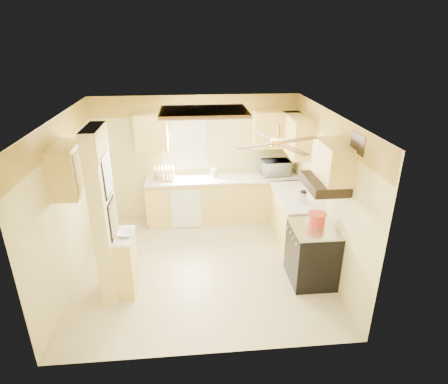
{
  "coord_description": "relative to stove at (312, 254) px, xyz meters",
  "views": [
    {
      "loc": [
        -0.13,
        -5.3,
        3.6
      ],
      "look_at": [
        0.4,
        0.35,
        1.16
      ],
      "focal_mm": 30.0,
      "sensor_mm": 36.0,
      "label": 1
    }
  ],
  "objects": [
    {
      "name": "lower_cabinets_back",
      "position": [
        -1.17,
        2.15,
        -0.01
      ],
      "size": [
        3.0,
        0.6,
        0.9
      ],
      "primitive_type": "cube",
      "color": "#D8BF62",
      "rests_on": "floor"
    },
    {
      "name": "poster_menu",
      "position": [
        -2.91,
        0.0,
        1.39
      ],
      "size": [
        0.02,
        0.42,
        0.57
      ],
      "color": "black",
      "rests_on": "partition_column"
    },
    {
      "name": "dish_rack",
      "position": [
        -2.33,
        2.15,
        0.56
      ],
      "size": [
        0.43,
        0.34,
        0.23
      ],
      "color": "#D4B37A",
      "rests_on": "countertop_back"
    },
    {
      "name": "microwave",
      "position": [
        -0.11,
        2.19,
        0.63
      ],
      "size": [
        0.56,
        0.4,
        0.3
      ],
      "primitive_type": "imported",
      "rotation": [
        0.0,
        0.0,
        3.19
      ],
      "color": "white",
      "rests_on": "countertop_back"
    },
    {
      "name": "dutch_oven",
      "position": [
        0.06,
        0.1,
        0.55
      ],
      "size": [
        0.27,
        0.27,
        0.18
      ],
      "color": "red",
      "rests_on": "stove"
    },
    {
      "name": "utensil_crock",
      "position": [
        -1.34,
        2.22,
        0.56
      ],
      "size": [
        0.12,
        0.12,
        0.24
      ],
      "color": "white",
      "rests_on": "countertop_back"
    },
    {
      "name": "upper_cab_back_right",
      "position": [
        -0.12,
        2.27,
        1.39
      ],
      "size": [
        0.9,
        0.35,
        0.7
      ],
      "primitive_type": "cube",
      "color": "#D8BF62",
      "rests_on": "wall_back"
    },
    {
      "name": "floor",
      "position": [
        -1.67,
        0.55,
        -0.46
      ],
      "size": [
        4.0,
        4.0,
        0.0
      ],
      "primitive_type": "plane",
      "color": "tan",
      "rests_on": "ground"
    },
    {
      "name": "upper_cab_right",
      "position": [
        0.16,
        1.8,
        1.39
      ],
      "size": [
        0.35,
        1.0,
        0.7
      ],
      "primitive_type": "cube",
      "color": "#D8BF62",
      "rests_on": "wall_right"
    },
    {
      "name": "ceiling",
      "position": [
        -1.67,
        0.55,
        2.04
      ],
      "size": [
        4.0,
        4.0,
        0.0
      ],
      "primitive_type": "plane",
      "rotation": [
        3.14,
        0.0,
        0.0
      ],
      "color": "white",
      "rests_on": "wall_back"
    },
    {
      "name": "wall_left",
      "position": [
        -3.67,
        0.55,
        0.79
      ],
      "size": [
        0.0,
        3.8,
        3.8
      ],
      "primitive_type": "plane",
      "rotation": [
        1.57,
        0.0,
        1.57
      ],
      "color": "#E1D189",
      "rests_on": "floor"
    },
    {
      "name": "vent_grate",
      "position": [
        0.31,
        -0.35,
        1.84
      ],
      "size": [
        0.02,
        0.4,
        0.25
      ],
      "primitive_type": "cube",
      "color": "black",
      "rests_on": "wall_right"
    },
    {
      "name": "window",
      "position": [
        -1.92,
        2.44,
        1.09
      ],
      "size": [
        0.92,
        0.02,
        1.02
      ],
      "color": "white",
      "rests_on": "wall_back"
    },
    {
      "name": "bowl",
      "position": [
        -2.76,
        -0.02,
        0.51
      ],
      "size": [
        0.27,
        0.27,
        0.05
      ],
      "primitive_type": "imported",
      "rotation": [
        0.0,
        0.0,
        -0.27
      ],
      "color": "white",
      "rests_on": "ledge_top"
    },
    {
      "name": "ledge_top",
      "position": [
        -2.8,
        0.0,
        0.46
      ],
      "size": [
        0.28,
        0.58,
        0.04
      ],
      "primitive_type": "cube",
      "color": "silver",
      "rests_on": "partition_ledge"
    },
    {
      "name": "countertop_right",
      "position": [
        0.02,
        1.15,
        0.46
      ],
      "size": [
        0.64,
        1.44,
        0.04
      ],
      "primitive_type": "cube",
      "color": "silver",
      "rests_on": "lower_cabinets_right"
    },
    {
      "name": "lower_cabinets_right",
      "position": [
        0.03,
        1.15,
        -0.01
      ],
      "size": [
        0.6,
        1.4,
        0.9
      ],
      "primitive_type": "cube",
      "color": "#D8BF62",
      "rests_on": "floor"
    },
    {
      "name": "partition_column",
      "position": [
        -3.02,
        0.0,
        0.79
      ],
      "size": [
        0.2,
        0.7,
        2.5
      ],
      "primitive_type": "cube",
      "color": "#E1D189",
      "rests_on": "floor"
    },
    {
      "name": "wallpaper_border",
      "position": [
        -1.67,
        2.43,
        1.84
      ],
      "size": [
        4.0,
        0.02,
        0.4
      ],
      "primitive_type": "cube",
      "color": "yellow",
      "rests_on": "wall_back"
    },
    {
      "name": "range_hood",
      "position": [
        0.07,
        0.0,
        1.16
      ],
      "size": [
        0.5,
        0.76,
        0.14
      ],
      "primitive_type": "cube",
      "color": "black",
      "rests_on": "upper_cab_over_stove"
    },
    {
      "name": "stove",
      "position": [
        0.0,
        0.0,
        0.0
      ],
      "size": [
        0.68,
        0.77,
        0.92
      ],
      "color": "black",
      "rests_on": "floor"
    },
    {
      "name": "upper_cab_back_left",
      "position": [
        -2.52,
        2.27,
        1.39
      ],
      "size": [
        0.6,
        0.35,
        0.7
      ],
      "primitive_type": "cube",
      "color": "#D8BF62",
      "rests_on": "wall_back"
    },
    {
      "name": "ceiling_fan",
      "position": [
        -0.67,
        -0.15,
        1.83
      ],
      "size": [
        1.15,
        1.15,
        0.26
      ],
      "color": "gold",
      "rests_on": "ceiling"
    },
    {
      "name": "partition_ledge",
      "position": [
        -2.8,
        0.0,
        -0.01
      ],
      "size": [
        0.25,
        0.55,
        0.9
      ],
      "primitive_type": "cube",
      "color": "#D8BF62",
      "rests_on": "floor"
    },
    {
      "name": "kettle",
      "position": [
        0.06,
        0.83,
        0.58
      ],
      "size": [
        0.14,
        0.14,
        0.22
      ],
      "color": "silver",
      "rests_on": "countertop_right"
    },
    {
      "name": "dishwasher_panel",
      "position": [
        -1.92,
        1.84,
        -0.03
      ],
      "size": [
        0.58,
        0.02,
        0.8
      ],
      "primitive_type": "cube",
      "color": "white",
      "rests_on": "lower_cabinets_back"
    },
    {
      "name": "upper_cab_over_stove",
      "position": [
        0.16,
        0.0,
        1.49
      ],
      "size": [
        0.35,
        0.76,
        0.52
      ],
      "primitive_type": "cube",
      "color": "#D8BF62",
      "rests_on": "wall_right"
    },
    {
      "name": "ceiling_light_panel",
      "position": [
        -1.57,
        1.05,
        2.0
      ],
      "size": [
        1.35,
        0.95,
        0.06
      ],
      "color": "brown",
      "rests_on": "ceiling"
    },
    {
      "name": "wall_right",
      "position": [
        0.33,
        0.55,
        0.79
      ],
      "size": [
        0.0,
        3.8,
        3.8
      ],
      "primitive_type": "plane",
      "rotation": [
        1.57,
        0.0,
        -1.57
      ],
      "color": "#E1D189",
      "rests_on": "floor"
    },
    {
      "name": "wall_front",
      "position": [
        -1.67,
        -1.35,
        0.79
      ],
      "size": [
        4.0,
        0.0,
        4.0
      ],
      "primitive_type": "plane",
      "rotation": [
        -1.57,
        0.0,
        0.0
      ],
      "color": "#E1D189",
      "rests_on": "floor"
    },
    {
      "name": "countertop_back",
      "position": [
        -1.17,
        2.14,
        0.46
      ],
      "size": [
        3.04,
        0.64,
        0.04
      ],
      "primitive_type": "cube",
      "color": "silver",
      "rests_on": "lower_cabinets_back"
    },
    {
      "name": "poster_nashville",
      "position": [
        -2.91,
        0.0,
        0.74
      ],
      "size": [
        0.02,
        0.42,
        0.57
      ],
      "color": "black",
      "rests_on": "partition_column"
    },
    {
      "name": "upper_cab_left_wall",
      "position": [
        -3.49,
        0.3,
        1.39
      ],
      "size": [
        0.35,
        0.75,
        0.7
      ],
      "primitive_type": "cube",
      "color": "#D8BF62",
      "rests_on": "wall_left"
    },
    {
      "name": "wall_back",
      "position": [
        -1.67,
        2.45,
        0.79
      ],
      "size": [
        4.0,
        0.0,
        4.0
      ],
      "primitive_type": "plane",
      "rotation": [
        1.57,
        0.0,
        0.0
      ],
      "color": "#E1D189",
      "rests_on": "floor"
    }
  ]
}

